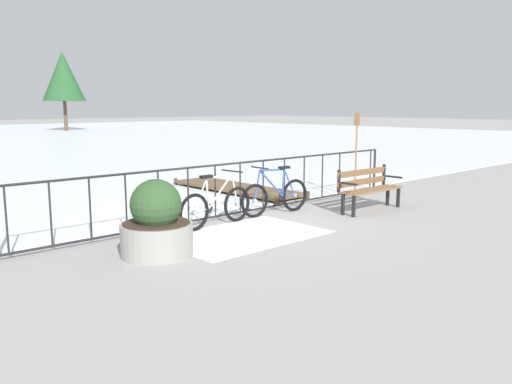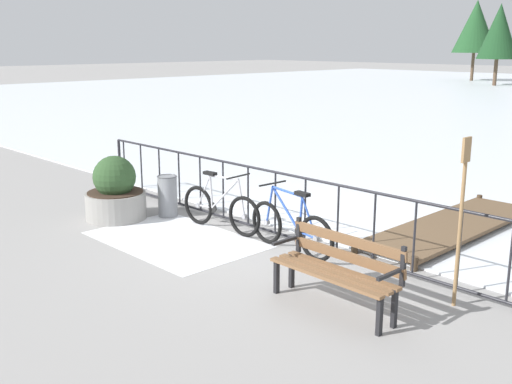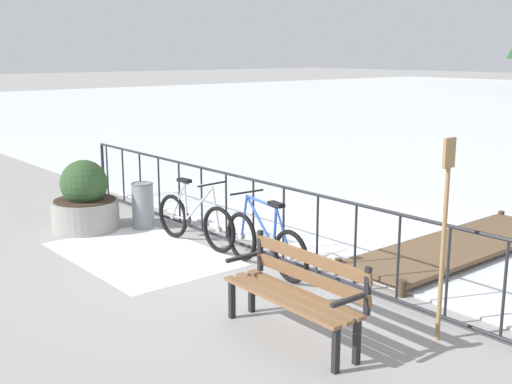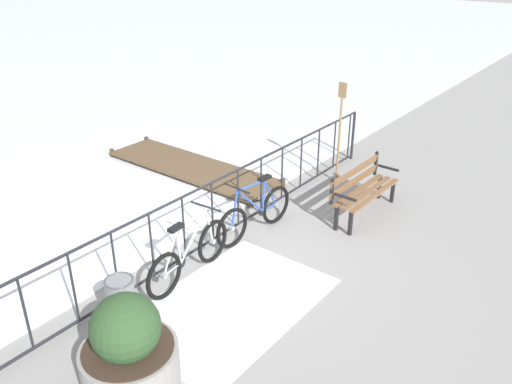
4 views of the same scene
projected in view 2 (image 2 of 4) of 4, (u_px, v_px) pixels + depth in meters
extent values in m
plane|color=gray|center=(275.00, 237.00, 9.57)|extent=(160.00, 160.00, 0.00)
cube|color=white|center=(176.00, 239.00, 9.45)|extent=(2.69, 1.78, 0.01)
cylinder|color=#232328|center=(275.00, 172.00, 9.32)|extent=(9.00, 0.04, 0.04)
cylinder|color=#232328|center=(275.00, 232.00, 9.55)|extent=(9.00, 0.04, 0.04)
cylinder|color=#232328|center=(120.00, 165.00, 12.58)|extent=(0.06, 0.06, 1.05)
cylinder|color=#232328|center=(124.00, 164.00, 12.45)|extent=(0.03, 0.03, 0.97)
cylinder|color=#232328|center=(141.00, 169.00, 12.02)|extent=(0.03, 0.03, 0.97)
cylinder|color=#232328|center=(160.00, 173.00, 11.59)|extent=(0.03, 0.03, 0.97)
cylinder|color=#232328|center=(179.00, 178.00, 11.16)|extent=(0.03, 0.03, 0.97)
cylinder|color=#232328|center=(200.00, 184.00, 10.73)|extent=(0.03, 0.03, 0.97)
cylinder|color=#232328|center=(223.00, 189.00, 10.29)|extent=(0.03, 0.03, 0.97)
cylinder|color=#232328|center=(248.00, 196.00, 9.86)|extent=(0.03, 0.03, 0.97)
cylinder|color=#232328|center=(275.00, 203.00, 9.43)|extent=(0.03, 0.03, 0.97)
cylinder|color=#232328|center=(305.00, 210.00, 9.00)|extent=(0.03, 0.03, 0.97)
cylinder|color=#232328|center=(338.00, 219.00, 8.57)|extent=(0.03, 0.03, 0.97)
cylinder|color=#232328|center=(374.00, 228.00, 8.14)|extent=(0.03, 0.03, 0.97)
cylinder|color=#232328|center=(414.00, 238.00, 7.71)|extent=(0.03, 0.03, 0.97)
cylinder|color=#232328|center=(459.00, 250.00, 7.28)|extent=(0.03, 0.03, 0.97)
cylinder|color=#232328|center=(510.00, 262.00, 6.85)|extent=(0.03, 0.03, 0.97)
torus|color=black|center=(198.00, 205.00, 10.20)|extent=(0.66, 0.11, 0.66)
cylinder|color=gray|center=(198.00, 205.00, 10.20)|extent=(0.08, 0.07, 0.08)
torus|color=black|center=(244.00, 217.00, 9.52)|extent=(0.66, 0.11, 0.66)
cylinder|color=gray|center=(244.00, 217.00, 9.52)|extent=(0.08, 0.07, 0.08)
cylinder|color=#B2B2B7|center=(211.00, 192.00, 9.93)|extent=(0.08, 0.04, 0.53)
cylinder|color=#B2B2B7|center=(225.00, 194.00, 9.72)|extent=(0.61, 0.09, 0.59)
cylinder|color=#B2B2B7|center=(224.00, 178.00, 9.67)|extent=(0.63, 0.09, 0.07)
cylinder|color=#B2B2B7|center=(205.00, 206.00, 10.09)|extent=(0.34, 0.06, 0.05)
cylinder|color=#B2B2B7|center=(204.00, 191.00, 10.04)|extent=(0.32, 0.05, 0.56)
cylinder|color=#B2B2B7|center=(241.00, 198.00, 9.50)|extent=(0.16, 0.05, 0.59)
cube|color=black|center=(210.00, 173.00, 9.87)|extent=(0.25, 0.12, 0.05)
cylinder|color=black|center=(238.00, 176.00, 9.46)|extent=(0.07, 0.52, 0.03)
cylinder|color=black|center=(212.00, 207.00, 9.98)|extent=(0.18, 0.03, 0.18)
torus|color=black|center=(316.00, 239.00, 8.43)|extent=(0.66, 0.11, 0.66)
cylinder|color=gray|center=(316.00, 239.00, 8.43)|extent=(0.08, 0.07, 0.08)
torus|color=black|center=(267.00, 222.00, 9.21)|extent=(0.66, 0.11, 0.66)
cylinder|color=gray|center=(267.00, 222.00, 9.21)|extent=(0.08, 0.07, 0.08)
cylinder|color=#2D51B2|center=(301.00, 214.00, 8.60)|extent=(0.08, 0.04, 0.53)
cylinder|color=#2D51B2|center=(286.00, 209.00, 8.83)|extent=(0.61, 0.08, 0.59)
cylinder|color=#2D51B2|center=(287.00, 192.00, 8.75)|extent=(0.63, 0.08, 0.07)
cylinder|color=#2D51B2|center=(308.00, 235.00, 8.55)|extent=(0.34, 0.05, 0.05)
cylinder|color=#2D51B2|center=(309.00, 218.00, 8.48)|extent=(0.32, 0.05, 0.56)
cylinder|color=#2D51B2|center=(270.00, 205.00, 9.10)|extent=(0.16, 0.04, 0.59)
cube|color=black|center=(302.00, 194.00, 8.51)|extent=(0.25, 0.12, 0.05)
cylinder|color=black|center=(273.00, 183.00, 8.97)|extent=(0.06, 0.52, 0.03)
cylinder|color=black|center=(300.00, 232.00, 8.68)|extent=(0.18, 0.03, 0.18)
cube|color=brown|center=(341.00, 270.00, 6.97)|extent=(1.60, 0.13, 0.04)
cube|color=brown|center=(332.00, 273.00, 6.87)|extent=(1.60, 0.13, 0.04)
cube|color=brown|center=(323.00, 277.00, 6.77)|extent=(1.60, 0.13, 0.04)
cube|color=brown|center=(347.00, 256.00, 7.00)|extent=(1.60, 0.09, 0.12)
cube|color=brown|center=(347.00, 240.00, 6.95)|extent=(1.60, 0.09, 0.12)
cube|color=black|center=(380.00, 316.00, 6.29)|extent=(0.05, 0.06, 0.44)
cube|color=black|center=(394.00, 308.00, 6.47)|extent=(0.05, 0.06, 0.44)
cube|color=black|center=(403.00, 267.00, 6.44)|extent=(0.05, 0.05, 0.45)
cube|color=black|center=(389.00, 275.00, 6.28)|extent=(0.05, 0.40, 0.04)
cube|color=black|center=(277.00, 276.00, 7.38)|extent=(0.05, 0.06, 0.44)
cube|color=black|center=(292.00, 271.00, 7.55)|extent=(0.05, 0.06, 0.44)
cube|color=black|center=(299.00, 235.00, 7.52)|extent=(0.05, 0.05, 0.45)
cube|color=black|center=(285.00, 241.00, 7.36)|extent=(0.05, 0.40, 0.04)
cylinder|color=gray|center=(116.00, 206.00, 10.55)|extent=(1.04, 1.04, 0.47)
cylinder|color=#38281E|center=(115.00, 192.00, 10.49)|extent=(0.96, 0.96, 0.02)
sphere|color=#2D4C28|center=(114.00, 177.00, 10.43)|extent=(0.74, 0.74, 0.74)
cylinder|color=gray|center=(168.00, 196.00, 10.66)|extent=(0.34, 0.34, 0.72)
torus|color=#494A4E|center=(167.00, 176.00, 10.58)|extent=(0.35, 0.35, 0.02)
cylinder|color=#937047|center=(459.00, 236.00, 6.87)|extent=(0.04, 0.04, 1.70)
cube|color=#937047|center=(466.00, 150.00, 6.63)|extent=(0.03, 0.16, 0.28)
cube|color=brown|center=(452.00, 225.00, 9.78)|extent=(1.10, 3.87, 0.06)
cylinder|color=#433323|center=(355.00, 247.00, 8.82)|extent=(0.10, 0.10, 0.20)
cylinder|color=#433323|center=(414.00, 264.00, 8.13)|extent=(0.10, 0.10, 0.20)
cylinder|color=#433323|center=(479.00, 200.00, 11.44)|extent=(0.10, 0.10, 0.20)
cylinder|color=brown|center=(496.00, 63.00, 44.03)|extent=(0.27, 0.27, 3.23)
cone|color=#193D1E|center=(499.00, 31.00, 43.49)|extent=(2.88, 2.88, 3.89)
cylinder|color=brown|center=(473.00, 57.00, 49.80)|extent=(0.25, 0.25, 3.84)
cone|color=#1E4723|center=(476.00, 26.00, 49.21)|extent=(3.55, 3.55, 4.16)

